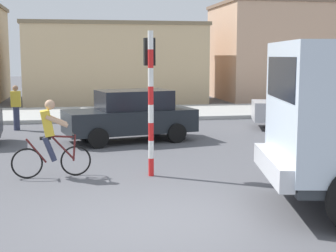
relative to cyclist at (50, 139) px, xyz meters
name	(u,v)px	position (x,y,z in m)	size (l,w,h in m)	color
ground_plane	(149,222)	(1.69, -3.36, -0.86)	(120.00, 120.00, 0.00)	#56565B
sidewalk_far	(101,113)	(1.69, 11.48, -0.78)	(80.00, 5.00, 0.16)	#ADADA8
cyclist	(50,139)	(0.00, 0.00, 0.00)	(1.73, 0.51, 1.72)	black
traffic_light_pole	(150,83)	(2.19, -0.20, 1.20)	(0.24, 0.43, 3.20)	red
car_red_near	(131,115)	(2.26, 4.41, -0.05)	(4.27, 2.51, 1.60)	#1E2328
car_far_side	(307,107)	(8.90, 5.88, -0.05)	(4.31, 2.72, 1.60)	#B7B7BC
pedestrian_near_kerb	(16,107)	(-1.55, 7.44, -0.02)	(0.34, 0.22, 1.62)	#2D334C
building_mid_block	(115,63)	(2.83, 18.08, 1.39)	(10.13, 5.44, 4.50)	#D1B284
building_corner_right	(289,51)	(13.77, 18.57, 2.07)	(9.06, 6.31, 5.86)	tan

